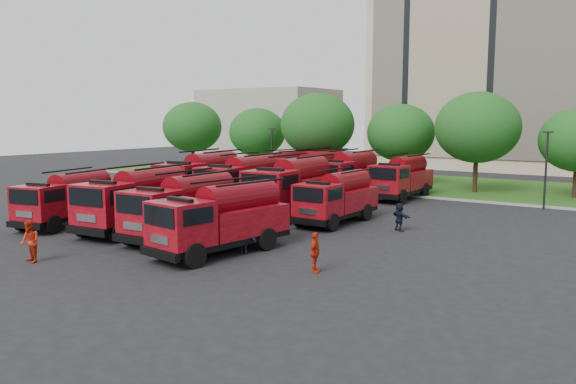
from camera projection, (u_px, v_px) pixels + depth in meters
name	position (u px, v px, depth m)	size (l,w,h in m)	color
ground	(234.00, 232.00, 29.39)	(140.00, 140.00, 0.00)	black
lawn	(419.00, 184.00, 50.69)	(70.00, 16.00, 0.12)	#1D4F15
curb	(380.00, 194.00, 44.05)	(70.00, 0.30, 0.14)	gray
apartment_building	(507.00, 62.00, 65.94)	(30.00, 14.18, 25.00)	beige
side_building	(268.00, 125.00, 81.55)	(18.00, 12.00, 10.00)	gray
tree_0	(192.00, 127.00, 60.16)	(6.30, 6.30, 7.70)	#382314
tree_1	(257.00, 132.00, 56.58)	(5.71, 5.71, 6.98)	#382314
tree_2	(317.00, 125.00, 50.78)	(6.72, 6.72, 8.22)	#382314
tree_3	(401.00, 133.00, 49.01)	(5.88, 5.88, 7.19)	#382314
tree_4	(477.00, 128.00, 43.81)	(6.55, 6.55, 8.01)	#382314
lamp_post_0	(272.00, 154.00, 48.69)	(0.60, 0.25, 5.11)	black
lamp_post_1	(546.00, 165.00, 36.42)	(0.60, 0.25, 5.11)	black
fire_truck_0	(68.00, 199.00, 31.25)	(3.58, 6.72, 2.91)	black
fire_truck_1	(137.00, 200.00, 29.62)	(3.40, 7.46, 3.28)	black
fire_truck_2	(185.00, 207.00, 27.61)	(2.85, 7.06, 3.16)	black
fire_truck_3	(222.00, 219.00, 24.60)	(3.18, 6.96, 3.06)	black
fire_truck_4	(202.00, 178.00, 38.84)	(3.77, 8.14, 3.57)	black
fire_truck_5	(243.00, 182.00, 37.41)	(3.25, 7.74, 3.44)	black
fire_truck_6	(293.00, 187.00, 34.28)	(3.29, 7.94, 3.54)	black
fire_truck_7	(337.00, 198.00, 31.86)	(2.41, 6.38, 2.89)	black
fire_truck_8	(280.00, 171.00, 46.88)	(3.37, 7.23, 3.17)	black
fire_truck_9	(314.00, 171.00, 45.95)	(3.55, 7.55, 3.30)	black
fire_truck_10	(348.00, 175.00, 41.54)	(2.90, 7.62, 3.44)	black
fire_truck_11	(402.00, 178.00, 41.39)	(2.60, 6.96, 3.16)	black
firefighter_0	(163.00, 253.00, 24.79)	(0.58, 0.42, 1.59)	#B6230E
firefighter_1	(31.00, 263.00, 23.18)	(0.86, 0.47, 1.77)	#B6230E
firefighter_2	(315.00, 272.00, 21.72)	(0.92, 0.52, 1.57)	#B6230E
firefighter_3	(245.00, 253.00, 24.74)	(1.06, 0.55, 1.64)	black
firefighter_4	(178.00, 217.00, 34.04)	(0.83, 0.54, 1.70)	black
firefighter_5	(399.00, 231.00, 29.74)	(1.40, 0.60, 1.50)	black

